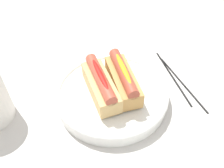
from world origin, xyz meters
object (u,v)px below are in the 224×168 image
object	(u,v)px
serving_bowl	(112,95)
hotdog_back	(101,85)
hotdog_front	(123,79)
chopstick_near	(173,77)
chopstick_far	(182,83)

from	to	relation	value
serving_bowl	hotdog_back	size ratio (longest dim) A/B	1.82
serving_bowl	hotdog_front	world-z (taller)	hotdog_front
hotdog_back	chopstick_near	bearing A→B (deg)	-84.57
serving_bowl	hotdog_back	distance (m)	0.05
serving_bowl	chopstick_far	distance (m)	0.20
chopstick_far	chopstick_near	bearing A→B (deg)	20.64
hotdog_front	chopstick_far	world-z (taller)	hotdog_front
hotdog_back	chopstick_near	size ratio (longest dim) A/B	0.68
hotdog_back	chopstick_near	xyz separation A→B (m)	(0.02, -0.21, -0.06)
serving_bowl	chopstick_far	size ratio (longest dim) A/B	1.25
hotdog_back	chopstick_far	world-z (taller)	hotdog_back
hotdog_back	chopstick_far	xyz separation A→B (m)	(-0.01, -0.22, -0.06)
hotdog_front	chopstick_near	bearing A→B (deg)	-82.82
hotdog_front	hotdog_back	bearing A→B (deg)	90.41
serving_bowl	chopstick_far	bearing A→B (deg)	-92.91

